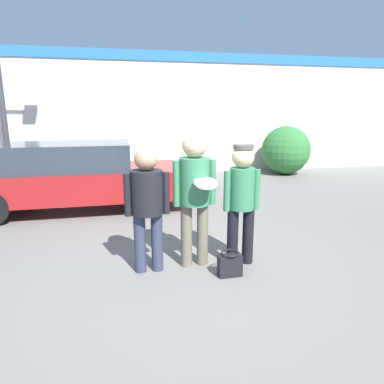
% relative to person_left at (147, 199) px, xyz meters
% --- Properties ---
extents(ground_plane, '(56.00, 56.00, 0.00)m').
position_rel_person_left_xyz_m(ground_plane, '(0.56, 0.09, -0.97)').
color(ground_plane, '#66635E').
extents(storefront_building, '(24.00, 0.22, 3.84)m').
position_rel_person_left_xyz_m(storefront_building, '(0.56, 7.06, 0.98)').
color(storefront_building, silver).
rests_on(storefront_building, ground).
extents(person_left, '(0.57, 0.40, 1.62)m').
position_rel_person_left_xyz_m(person_left, '(0.00, 0.00, 0.00)').
color(person_left, '#2D3347').
rests_on(person_left, ground).
extents(person_middle_with_frisbee, '(0.57, 0.62, 1.79)m').
position_rel_person_left_xyz_m(person_middle_with_frisbee, '(0.62, 0.04, 0.12)').
color(person_middle_with_frisbee, '#665B4C').
rests_on(person_middle_with_frisbee, ground).
extents(person_right, '(0.50, 0.33, 1.63)m').
position_rel_person_left_xyz_m(person_right, '(1.23, -0.04, -0.00)').
color(person_right, black).
rests_on(person_right, ground).
extents(parked_car_near, '(4.62, 1.81, 1.40)m').
position_rel_person_left_xyz_m(parked_car_near, '(-1.23, 3.24, -0.26)').
color(parked_car_near, maroon).
rests_on(parked_car_near, ground).
extents(street_lamp, '(1.08, 0.35, 5.89)m').
position_rel_person_left_xyz_m(street_lamp, '(-2.45, 3.84, 2.60)').
color(street_lamp, '#38383D').
rests_on(street_lamp, ground).
extents(shrub, '(1.57, 1.57, 1.57)m').
position_rel_person_left_xyz_m(shrub, '(5.05, 6.09, -0.19)').
color(shrub, '#2D6B33').
rests_on(shrub, ground).
extents(handbag, '(0.30, 0.23, 0.32)m').
position_rel_person_left_xyz_m(handbag, '(0.98, -0.37, -0.82)').
color(handbag, black).
rests_on(handbag, ground).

